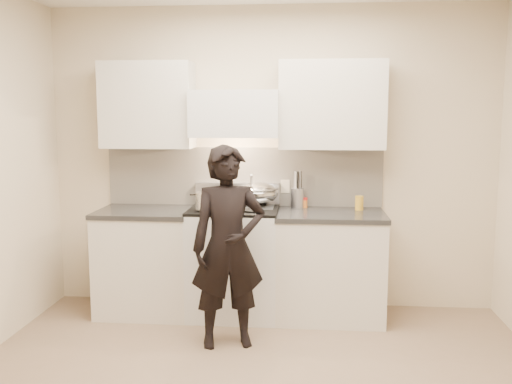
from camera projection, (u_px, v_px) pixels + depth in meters
The scene contains 10 objects.
room_shell at pixel (250, 138), 3.76m from camera, with size 4.04×3.54×2.70m.
stove at pixel (234, 261), 4.98m from camera, with size 0.76×0.65×0.96m.
counter_right at pixel (330, 265), 4.91m from camera, with size 0.92×0.67×0.92m.
counter_left at pixel (147, 261), 5.05m from camera, with size 0.82×0.67×0.92m.
wok at pixel (258, 193), 5.02m from camera, with size 0.37×0.46×0.30m.
stock_pot at pixel (208, 200), 4.77m from camera, with size 0.29×0.28×0.14m.
utensil_crock at pixel (297, 196), 5.08m from camera, with size 0.12×0.12×0.33m.
spice_jar at pixel (305, 202), 5.07m from camera, with size 0.04×0.04×0.09m.
oil_glass at pixel (359, 203), 4.95m from camera, with size 0.07×0.07×0.13m.
person at pixel (228, 247), 4.27m from camera, with size 0.56×0.37×1.53m, color black.
Camera 1 is at (0.32, -3.39, 1.76)m, focal length 40.00 mm.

